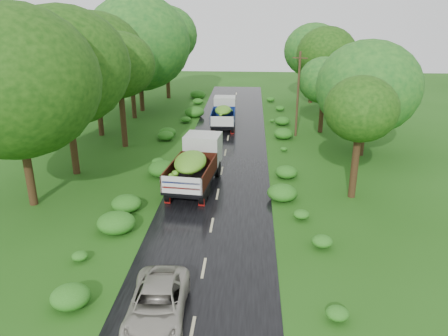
# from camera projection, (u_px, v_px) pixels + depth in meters

# --- Properties ---
(ground) EXTENTS (120.00, 120.00, 0.00)m
(ground) POSITION_uv_depth(u_px,v_px,m) (204.00, 268.00, 19.25)
(ground) COLOR #1C4C10
(ground) RESTS_ON ground
(road) EXTENTS (6.50, 80.00, 0.02)m
(road) POSITION_uv_depth(u_px,v_px,m) (213.00, 216.00, 23.92)
(road) COLOR black
(road) RESTS_ON ground
(road_lines) EXTENTS (0.12, 69.60, 0.00)m
(road_lines) POSITION_uv_depth(u_px,v_px,m) (215.00, 208.00, 24.85)
(road_lines) COLOR #BFB78C
(road_lines) RESTS_ON road
(truck_near) EXTENTS (3.09, 6.92, 2.81)m
(truck_near) POSITION_uv_depth(u_px,v_px,m) (196.00, 162.00, 27.51)
(truck_near) COLOR black
(truck_near) RESTS_ON ground
(truck_far) EXTENTS (2.18, 5.95, 2.49)m
(truck_far) POSITION_uv_depth(u_px,v_px,m) (224.00, 112.00, 41.04)
(truck_far) COLOR black
(truck_far) RESTS_ON ground
(car) EXTENTS (2.28, 4.59, 1.25)m
(car) POSITION_uv_depth(u_px,v_px,m) (157.00, 304.00, 15.94)
(car) COLOR #A5A093
(car) RESTS_ON road
(utility_pole) EXTENTS (1.24, 0.46, 7.27)m
(utility_pole) POSITION_uv_depth(u_px,v_px,m) (298.00, 94.00, 37.26)
(utility_pole) COLOR #382616
(utility_pole) RESTS_ON ground
(trees_left) EXTENTS (6.98, 34.97, 9.25)m
(trees_left) POSITION_uv_depth(u_px,v_px,m) (113.00, 55.00, 37.05)
(trees_left) COLOR black
(trees_left) RESTS_ON ground
(trees_right) EXTENTS (5.72, 30.25, 7.77)m
(trees_right) POSITION_uv_depth(u_px,v_px,m) (335.00, 69.00, 38.67)
(trees_right) COLOR black
(trees_right) RESTS_ON ground
(shrubs) EXTENTS (11.90, 44.00, 0.70)m
(shrubs) POSITION_uv_depth(u_px,v_px,m) (224.00, 157.00, 32.20)
(shrubs) COLOR #276918
(shrubs) RESTS_ON ground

